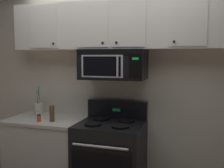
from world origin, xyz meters
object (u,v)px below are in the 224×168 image
Objects in this scene: spice_jar at (39,118)px; salt_shaker at (37,114)px; over_range_microwave at (113,64)px; pepper_mill at (52,114)px; stove_range at (110,159)px; utensil_crock_cream at (38,108)px.

salt_shaker is at bearing 127.89° from spice_jar.
pepper_mill is at bearing -160.75° from over_range_microwave.
spice_jar is (-0.82, -0.30, -0.63)m from over_range_microwave.
stove_range is 0.97m from spice_jar.
salt_shaker is at bearing -177.77° from stove_range.
utensil_crock_cream is at bearing 144.34° from pepper_mill.
stove_range reaches higher than spice_jar.
over_range_microwave is at bearing 9.25° from salt_shaker.
spice_jar is (-0.14, -0.06, -0.05)m from pepper_mill.
pepper_mill is at bearing -35.66° from utensil_crock_cream.
utensil_crock_cream reaches higher than pepper_mill.
spice_jar is at bearing -156.15° from pepper_mill.
pepper_mill reaches higher than salt_shaker.
over_range_microwave is 8.32× the size of spice_jar.
pepper_mill is at bearing 23.85° from spice_jar.
salt_shaker is (0.10, -0.17, -0.04)m from utensil_crock_cream.
stove_range is at bearing 10.16° from pepper_mill.
utensil_crock_cream is 1.99× the size of pepper_mill.
over_range_microwave is at bearing 19.25° from pepper_mill.
stove_range is 1.11m from over_range_microwave.
over_range_microwave reaches higher than utensil_crock_cream.
salt_shaker is (-0.94, -0.15, -0.62)m from over_range_microwave.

